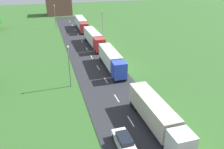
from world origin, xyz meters
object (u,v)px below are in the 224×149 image
(truck_lead, at_px, (157,115))
(lamppost_second, at_px, (69,64))
(truck_second, at_px, (111,59))
(lamppost_fourth, at_px, (55,15))
(lamppost_third, at_px, (102,24))
(car_second, at_px, (124,141))
(truck_fourth, at_px, (81,23))
(distant_building, at_px, (59,6))
(truck_third, at_px, (94,38))

(truck_lead, xyz_separation_m, lamppost_second, (-8.96, 14.70, 2.07))
(truck_second, bearing_deg, lamppost_fourth, 101.88)
(lamppost_fourth, bearing_deg, truck_second, -78.12)
(truck_lead, relative_size, lamppost_third, 1.51)
(lamppost_second, bearing_deg, truck_lead, -58.63)
(truck_second, height_order, lamppost_second, lamppost_second)
(lamppost_second, relative_size, lamppost_fourth, 0.94)
(car_second, xyz_separation_m, lamppost_fourth, (-3.40, 61.69, 3.53))
(car_second, bearing_deg, truck_lead, 21.58)
(truck_fourth, bearing_deg, car_second, -94.76)
(lamppost_third, distance_m, distant_building, 47.17)
(lamppost_third, relative_size, lamppost_fourth, 1.09)
(distant_building, bearing_deg, car_second, -89.89)
(truck_second, bearing_deg, lamppost_third, 80.66)
(car_second, xyz_separation_m, lamppost_third, (8.30, 42.05, 3.90))
(lamppost_fourth, bearing_deg, lamppost_third, -59.23)
(truck_third, bearing_deg, truck_lead, -89.79)
(distant_building, bearing_deg, lamppost_second, -93.02)
(truck_lead, relative_size, car_second, 3.12)
(truck_fourth, xyz_separation_m, car_second, (-4.73, -56.90, -1.35))
(truck_lead, height_order, car_second, truck_lead)
(truck_third, xyz_separation_m, distant_building, (-5.05, 50.38, 1.65))
(truck_fourth, bearing_deg, distant_building, 98.83)
(lamppost_second, xyz_separation_m, lamppost_third, (12.25, 25.37, 0.60))
(lamppost_second, bearing_deg, truck_fourth, 77.81)
(truck_third, bearing_deg, car_second, -97.30)
(truck_second, relative_size, car_second, 3.11)
(truck_second, bearing_deg, distant_building, 94.42)
(truck_second, xyz_separation_m, car_second, (-4.98, -21.88, -1.30))
(truck_third, bearing_deg, truck_second, -89.64)
(car_second, distance_m, distant_building, 88.49)
(truck_third, xyz_separation_m, car_second, (-4.88, -38.07, -1.35))
(lamppost_fourth, xyz_separation_m, distant_building, (3.23, 26.75, -0.54))
(lamppost_fourth, relative_size, distant_building, 0.72)
(truck_fourth, relative_size, lamppost_second, 1.87)
(truck_lead, bearing_deg, truck_fourth, 90.29)
(truck_second, height_order, lamppost_third, lamppost_third)
(distant_building, bearing_deg, truck_lead, -86.57)
(truck_lead, distance_m, lamppost_second, 17.34)
(distant_building, bearing_deg, truck_third, -84.28)
(truck_lead, bearing_deg, lamppost_second, 121.37)
(truck_second, distance_m, distant_building, 66.78)
(truck_second, relative_size, lamppost_second, 1.74)
(lamppost_third, distance_m, lamppost_fourth, 22.86)
(truck_lead, relative_size, lamppost_fourth, 1.65)
(truck_fourth, bearing_deg, lamppost_second, -102.19)
(truck_second, bearing_deg, truck_fourth, 90.40)
(truck_third, height_order, car_second, truck_third)
(car_second, distance_m, lamppost_second, 17.46)
(truck_fourth, height_order, lamppost_third, lamppost_third)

